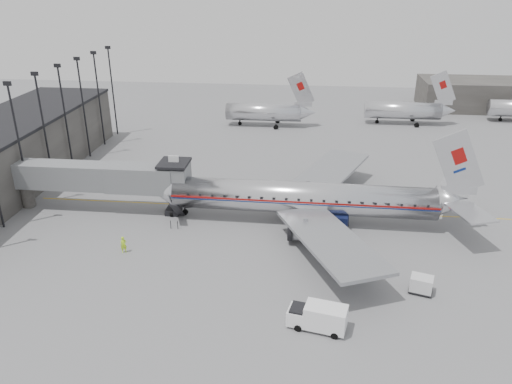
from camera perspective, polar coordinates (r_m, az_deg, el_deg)
ground at (r=55.74m, az=-1.01°, el=-4.44°), size 160.00×160.00×0.00m
terminal at (r=74.57m, az=-26.97°, el=3.66°), size 12.00×46.00×8.00m
hangar at (r=117.85m, az=25.54°, el=10.01°), size 30.00×12.00×6.00m
apron_line at (r=60.84m, az=2.48°, el=-1.92°), size 60.00×0.15×0.01m
jet_bridge at (r=61.30m, az=-16.27°, el=1.57°), size 21.00×6.20×7.10m
floodlight_masts at (r=72.58m, az=-22.02°, el=7.67°), size 0.90×42.25×15.25m
distant_aircraft_near at (r=94.12m, az=1.00°, el=9.19°), size 16.39×3.20×10.26m
distant_aircraft_mid at (r=99.33m, az=16.52°, el=9.00°), size 16.39×3.20×10.26m
airliner at (r=56.79m, az=6.10°, el=-0.71°), size 37.11×34.40×11.74m
service_van at (r=41.33m, az=7.10°, el=-13.94°), size 4.96×2.74×2.20m
baggage_cart_navy at (r=56.45m, az=9.42°, el=-3.36°), size 2.45×2.04×1.71m
baggage_cart_white at (r=47.61m, az=18.38°, el=-9.97°), size 2.37×2.05×1.58m
ramp_worker at (r=52.94m, az=-14.90°, el=-5.85°), size 0.77×0.69×1.78m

